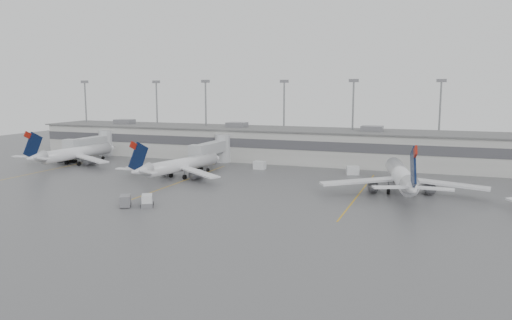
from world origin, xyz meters
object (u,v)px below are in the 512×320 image
(jet_mid_right, at_px, (402,176))
(baggage_tug, at_px, (147,202))
(jet_far_left, at_px, (74,153))
(jet_mid_left, at_px, (179,165))

(jet_mid_right, relative_size, baggage_tug, 9.16)
(jet_far_left, relative_size, baggage_tug, 8.28)
(jet_far_left, xyz_separation_m, jet_mid_left, (32.51, -6.83, -0.13))
(jet_mid_left, bearing_deg, jet_far_left, -178.81)
(jet_mid_left, bearing_deg, baggage_tug, -59.49)
(jet_mid_left, height_order, jet_mid_right, jet_mid_right)
(baggage_tug, bearing_deg, jet_mid_right, 2.35)
(jet_mid_right, xyz_separation_m, baggage_tug, (-36.70, -23.63, -2.47))
(jet_mid_left, xyz_separation_m, jet_mid_right, (44.13, -0.01, 0.46))
(baggage_tug, bearing_deg, jet_mid_left, 77.02)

